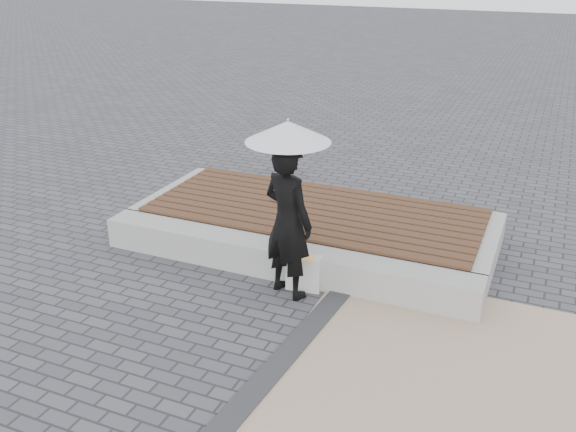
% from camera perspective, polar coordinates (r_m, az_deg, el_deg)
% --- Properties ---
extents(ground, '(80.00, 80.00, 0.00)m').
position_cam_1_polar(ground, '(6.89, -6.22, -10.94)').
color(ground, '#47464B').
rests_on(ground, ground).
extents(edging_band, '(0.61, 5.20, 0.04)m').
position_cam_1_polar(edging_band, '(6.23, -2.32, -14.76)').
color(edging_band, '#2E2F31').
rests_on(edging_band, ground).
extents(seating_ledge, '(5.00, 0.45, 0.40)m').
position_cam_1_polar(seating_ledge, '(8.01, -0.69, -3.92)').
color(seating_ledge, '#9B9C96').
rests_on(seating_ledge, ground).
extents(timber_platform, '(5.00, 2.00, 0.40)m').
position_cam_1_polar(timber_platform, '(9.01, 2.42, -0.74)').
color(timber_platform, '#9F9E9A').
rests_on(timber_platform, ground).
extents(timber_decking, '(4.60, 2.00, 0.04)m').
position_cam_1_polar(timber_decking, '(8.93, 2.45, 0.55)').
color(timber_decking, '#523521').
rests_on(timber_decking, timber_platform).
extents(woman, '(0.79, 0.66, 1.86)m').
position_cam_1_polar(woman, '(7.26, 0.00, -0.50)').
color(woman, black).
rests_on(woman, ground).
extents(parasol, '(0.95, 0.95, 1.21)m').
position_cam_1_polar(parasol, '(6.91, 0.00, 7.61)').
color(parasol, silver).
rests_on(parasol, ground).
extents(handbag, '(0.31, 0.20, 0.21)m').
position_cam_1_polar(handbag, '(7.98, 0.04, -1.61)').
color(handbag, black).
rests_on(handbag, seating_ledge).
extents(canvas_tote, '(0.44, 0.22, 0.44)m').
position_cam_1_polar(canvas_tote, '(7.66, 1.47, -5.10)').
color(canvas_tote, beige).
rests_on(canvas_tote, ground).
extents(magazine, '(0.29, 0.23, 0.01)m').
position_cam_1_polar(magazine, '(7.51, 1.35, -3.75)').
color(magazine, '#D0394C').
rests_on(magazine, canvas_tote).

